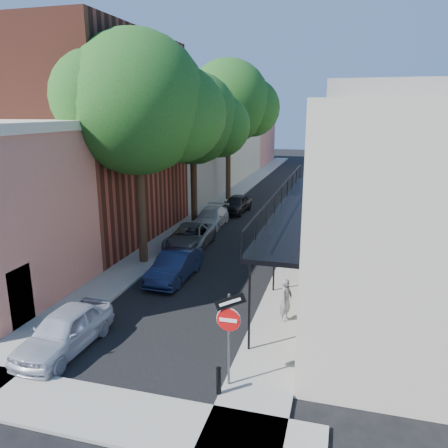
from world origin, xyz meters
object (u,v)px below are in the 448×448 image
Objects in this scene: bollard at (219,381)px; parked_car_e at (236,204)px; sign_post at (229,324)px; parked_car_c at (190,237)px; oak_mid at (199,120)px; oak_near at (147,107)px; parked_car_b at (175,266)px; parked_car_a at (65,330)px; parked_car_d at (211,217)px; oak_far at (234,103)px; pedestrian at (286,300)px.

bollard is 22.50m from parked_car_e.
sign_post is 0.63× the size of parked_car_c.
oak_mid is at bearing 110.86° from sign_post.
oak_near is 2.81× the size of parked_car_b.
parked_car_a is 16.37m from parked_car_d.
oak_far is at bearing 93.13° from parked_car_a.
parked_car_e is at bearing 83.68° from parked_car_c.
oak_mid is 6.47m from parked_car_d.
parked_car_a is (0.75, -25.71, -7.57)m from oak_far.
parked_car_b is 0.85× the size of parked_car_c.
parked_car_e is at bearing 70.67° from oak_mid.
pedestrian reaches higher than parked_car_a.
parked_car_e is (-4.94, 21.95, 0.16)m from bollard.
oak_near reaches higher than parked_car_c.
oak_near reaches higher than bollard.
pedestrian is at bearing 76.66° from sign_post.
parked_car_d is (0.77, 7.67, -7.24)m from oak_near.
oak_far is (0.06, 9.04, 1.20)m from oak_mid.
sign_post reaches higher than pedestrian.
oak_far is 2.96× the size of parked_car_e.
oak_far is (-6.35, 26.77, 7.74)m from bollard.
oak_mid is at bearing -90.41° from oak_far.
bollard is 19.96m from oak_mid.
sign_post is 13.34m from parked_car_c.
bollard is at bearing -70.57° from parked_car_c.
sign_post is at bearing -4.39° from parked_car_a.
sign_post is 1.60m from bollard.
oak_mid reaches higher than sign_post.
sign_post reaches higher than parked_car_c.
parked_car_c is (1.00, 2.78, -7.21)m from oak_near.
parked_car_a is at bearing 169.27° from bollard.
oak_mid reaches higher than parked_car_b.
oak_near is 2.84× the size of parked_car_e.
parked_car_c reaches higher than bollard.
sign_post is 3.74× the size of bollard.
oak_mid is 16.17m from pedestrian.
oak_mid is 8.30m from parked_car_c.
pedestrian is (1.19, 4.83, 0.43)m from bollard.
parked_car_a reaches higher than parked_car_b.
oak_far reaches higher than sign_post.
parked_car_a is at bearing -88.32° from oak_far.
oak_far reaches higher than oak_near.
sign_post is 19.14m from oak_mid.
bollard is 0.17× the size of parked_car_c.
oak_far is 16.16m from parked_car_c.
parked_car_d is (-1.20, 9.62, -0.03)m from parked_car_b.
pedestrian is at bearing -59.45° from oak_mid.
parked_car_b reaches higher than bollard.
oak_near is 11.31m from parked_car_a.
oak_mid is at bearing 159.01° from parked_car_d.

